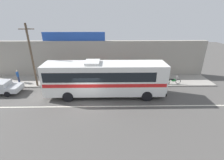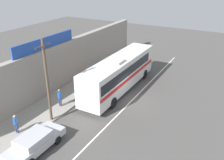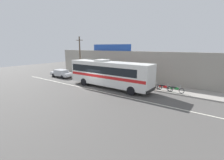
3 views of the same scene
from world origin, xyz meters
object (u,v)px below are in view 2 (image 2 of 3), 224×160
object	(u,v)px
parked_car	(35,142)
pedestrian_near_shop	(60,96)
pedestrian_by_curb	(108,63)
motorcycle_orange	(120,65)
pedestrian_far_left	(16,123)
intercity_bus	(119,72)
motorcycle_black	(125,62)
motorcycle_green	(130,59)
utility_pole	(47,80)

from	to	relation	value
parked_car	pedestrian_near_shop	size ratio (longest dim) A/B	2.66
pedestrian_near_shop	pedestrian_by_curb	distance (m)	9.92
motorcycle_orange	pedestrian_near_shop	distance (m)	11.18
parked_car	pedestrian_far_left	distance (m)	2.79
intercity_bus	pedestrian_near_shop	size ratio (longest dim) A/B	7.06
parked_car	pedestrian_near_shop	world-z (taller)	pedestrian_near_shop
motorcycle_black	pedestrian_by_curb	size ratio (longest dim) A/B	1.06
intercity_bus	pedestrian_far_left	world-z (taller)	intercity_bus
motorcycle_green	motorcycle_black	bearing A→B (deg)	176.12
motorcycle_orange	utility_pole	bearing A→B (deg)	-178.28
utility_pole	pedestrian_by_curb	size ratio (longest dim) A/B	4.08
motorcycle_black	motorcycle_orange	distance (m)	1.51
motorcycle_black	pedestrian_by_curb	distance (m)	3.00
utility_pole	motorcycle_orange	size ratio (longest dim) A/B	3.77
motorcycle_orange	pedestrian_near_shop	size ratio (longest dim) A/B	1.08
intercity_bus	parked_car	distance (m)	11.57
motorcycle_orange	pedestrian_by_curb	xyz separation A→B (m)	(-1.25, 0.95, 0.58)
motorcycle_black	motorcycle_orange	size ratio (longest dim) A/B	0.98
pedestrian_by_curb	motorcycle_green	bearing A→B (deg)	-15.10
motorcycle_green	utility_pole	bearing A→B (deg)	-179.21
parked_car	pedestrian_far_left	size ratio (longest dim) A/B	2.90
parked_car	pedestrian_by_curb	world-z (taller)	pedestrian_by_curb
motorcycle_green	pedestrian_far_left	bearing A→B (deg)	177.39
pedestrian_near_shop	utility_pole	bearing A→B (deg)	-158.93
motorcycle_green	intercity_bus	bearing A→B (deg)	-162.97
utility_pole	pedestrian_by_curb	world-z (taller)	utility_pole
utility_pole	intercity_bus	bearing A→B (deg)	-15.88
intercity_bus	motorcycle_orange	bearing A→B (deg)	26.98
motorcycle_black	pedestrian_by_curb	xyz separation A→B (m)	(-2.76, 1.03, 0.58)
parked_car	pedestrian_far_left	xyz separation A→B (m)	(0.72, 2.67, 0.31)
intercity_bus	utility_pole	size ratio (longest dim) A/B	1.73
motorcycle_green	motorcycle_black	distance (m)	1.41
motorcycle_orange	motorcycle_black	bearing A→B (deg)	-3.12
motorcycle_green	pedestrian_by_curb	bearing A→B (deg)	164.90
intercity_bus	motorcycle_black	size ratio (longest dim) A/B	6.64
pedestrian_near_shop	pedestrian_far_left	size ratio (longest dim) A/B	1.09
utility_pole	motorcycle_black	size ratio (longest dim) A/B	3.85
motorcycle_orange	pedestrian_near_shop	world-z (taller)	pedestrian_near_shop
parked_car	motorcycle_green	distance (m)	19.75
motorcycle_black	motorcycle_orange	bearing A→B (deg)	176.88
motorcycle_green	pedestrian_near_shop	distance (m)	14.10
motorcycle_green	pedestrian_far_left	xyz separation A→B (m)	(-18.95, 0.86, 0.49)
parked_car	utility_pole	size ratio (longest dim) A/B	0.65
intercity_bus	pedestrian_by_curb	xyz separation A→B (m)	(4.03, 3.63, -0.92)
parked_car	motorcycle_orange	world-z (taller)	parked_car
intercity_bus	motorcycle_green	xyz separation A→B (m)	(8.19, 2.51, -1.50)
pedestrian_far_left	pedestrian_by_curb	world-z (taller)	pedestrian_by_curb
intercity_bus	pedestrian_far_left	bearing A→B (deg)	162.59
intercity_bus	pedestrian_far_left	xyz separation A→B (m)	(-10.75, 3.37, -1.02)
utility_pole	motorcycle_green	size ratio (longest dim) A/B	3.71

